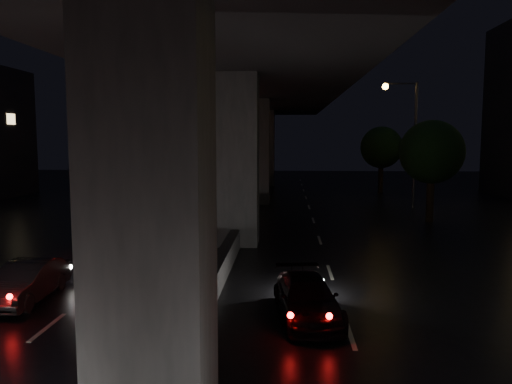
{
  "coord_description": "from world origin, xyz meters",
  "views": [
    {
      "loc": [
        2.34,
        -18.47,
        5.01
      ],
      "look_at": [
        0.88,
        5.19,
        2.47
      ],
      "focal_mm": 35.0,
      "sensor_mm": 36.0,
      "label": 1
    }
  ],
  "objects": [
    {
      "name": "ground",
      "position": [
        0.0,
        0.0,
        0.0
      ],
      "size": [
        120.0,
        120.0,
        0.0
      ],
      "primitive_type": "plane",
      "color": "black",
      "rests_on": "ground"
    },
    {
      "name": "viaduct",
      "position": [
        0.0,
        5.0,
        8.34
      ],
      "size": [
        12.0,
        80.0,
        10.5
      ],
      "color": "#323235",
      "rests_on": "ground"
    },
    {
      "name": "median_barrier",
      "position": [
        0.0,
        5.0,
        0.42
      ],
      "size": [
        0.45,
        70.0,
        0.85
      ],
      "primitive_type": "cube",
      "color": "#323235",
      "rests_on": "ground"
    },
    {
      "name": "tree_c",
      "position": [
        11.0,
        12.0,
        4.2
      ],
      "size": [
        3.8,
        3.8,
        6.12
      ],
      "color": "black",
      "rests_on": "ground"
    },
    {
      "name": "tree_d",
      "position": [
        11.0,
        28.0,
        4.2
      ],
      "size": [
        3.8,
        3.8,
        6.12
      ],
      "color": "black",
      "rests_on": "ground"
    },
    {
      "name": "streetlight_far",
      "position": [
        10.97,
        18.0,
        5.66
      ],
      "size": [
        2.52,
        0.44,
        9.0
      ],
      "color": "#2D2D33",
      "rests_on": "ground"
    },
    {
      "name": "car_3",
      "position": [
        2.94,
        -4.86,
        0.57
      ],
      "size": [
        2.12,
        4.1,
        1.14
      ],
      "primitive_type": "imported",
      "rotation": [
        0.0,
        0.0,
        0.14
      ],
      "color": "black",
      "rests_on": "ground"
    },
    {
      "name": "car_4",
      "position": [
        -5.68,
        -3.9,
        0.61
      ],
      "size": [
        1.37,
        3.72,
        1.22
      ],
      "primitive_type": "imported",
      "rotation": [
        0.0,
        0.0,
        0.02
      ],
      "color": "black",
      "rests_on": "ground"
    },
    {
      "name": "car_5",
      "position": [
        -3.12,
        -1.56,
        0.63
      ],
      "size": [
        2.14,
        4.05,
        1.27
      ],
      "primitive_type": "imported",
      "rotation": [
        0.0,
        0.0,
        0.22
      ],
      "color": "black",
      "rests_on": "ground"
    },
    {
      "name": "car_6",
      "position": [
        -5.66,
        4.63,
        0.66
      ],
      "size": [
        2.24,
        4.09,
        1.32
      ],
      "primitive_type": "imported",
      "rotation": [
        0.0,
        0.0,
        0.18
      ],
      "color": "black",
      "rests_on": "ground"
    },
    {
      "name": "car_7",
      "position": [
        -5.66,
        13.41,
        0.6
      ],
      "size": [
        1.85,
        4.2,
        1.2
      ],
      "primitive_type": "imported",
      "rotation": [
        0.0,
        0.0,
        -0.04
      ],
      "color": "black",
      "rests_on": "ground"
    },
    {
      "name": "car_8",
      "position": [
        -2.58,
        15.41,
        0.64
      ],
      "size": [
        1.92,
        3.92,
        1.29
      ],
      "primitive_type": "imported",
      "rotation": [
        0.0,
        0.0,
        0.11
      ],
      "color": "black",
      "rests_on": "ground"
    },
    {
      "name": "car_9",
      "position": [
        -2.46,
        21.95,
        0.61
      ],
      "size": [
        1.62,
        3.81,
        1.22
      ],
      "primitive_type": "imported",
      "rotation": [
        0.0,
        0.0,
        0.09
      ],
      "color": "#43403A",
      "rests_on": "ground"
    },
    {
      "name": "car_10",
      "position": [
        -2.75,
        25.67,
        0.53
      ],
      "size": [
        2.12,
        3.99,
        1.07
      ],
      "primitive_type": "imported",
      "rotation": [
        0.0,
        0.0,
        0.09
      ],
      "color": "black",
      "rests_on": "ground"
    },
    {
      "name": "car_11",
      "position": [
        -5.71,
        27.06,
        0.55
      ],
      "size": [
        2.09,
        4.1,
        1.11
      ],
      "primitive_type": "imported",
      "rotation": [
        0.0,
        0.0,
        -0.06
      ],
      "color": "black",
      "rests_on": "ground"
    }
  ]
}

